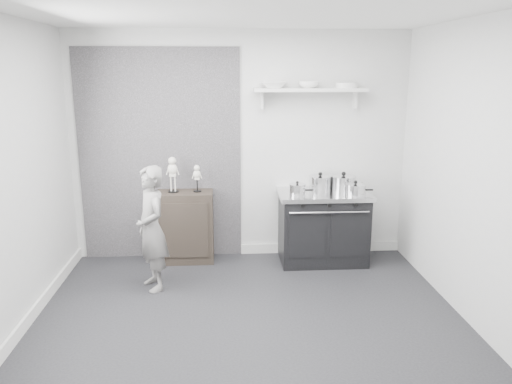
% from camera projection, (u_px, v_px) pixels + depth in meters
% --- Properties ---
extents(ground, '(4.00, 4.00, 0.00)m').
position_uv_depth(ground, '(249.00, 324.00, 4.53)').
color(ground, black).
rests_on(ground, ground).
extents(room_shell, '(4.02, 3.62, 2.71)m').
position_uv_depth(room_shell, '(237.00, 142.00, 4.28)').
color(room_shell, silver).
rests_on(room_shell, ground).
extents(wall_shelf, '(1.30, 0.26, 0.24)m').
position_uv_depth(wall_shelf, '(310.00, 91.00, 5.73)').
color(wall_shelf, silver).
rests_on(wall_shelf, room_shell).
extents(stove, '(1.06, 0.66, 0.85)m').
position_uv_depth(stove, '(323.00, 227.00, 5.92)').
color(stove, black).
rests_on(stove, ground).
extents(side_cabinet, '(0.65, 0.38, 0.85)m').
position_uv_depth(side_cabinet, '(186.00, 226.00, 5.95)').
color(side_cabinet, black).
rests_on(side_cabinet, ground).
extents(child, '(0.49, 0.57, 1.31)m').
position_uv_depth(child, '(152.00, 229.00, 5.13)').
color(child, slate).
rests_on(child, ground).
extents(pot_front_left, '(0.28, 0.19, 0.16)m').
position_uv_depth(pot_front_left, '(297.00, 189.00, 5.68)').
color(pot_front_left, silver).
rests_on(pot_front_left, stove).
extents(pot_back_left, '(0.36, 0.27, 0.21)m').
position_uv_depth(pot_back_left, '(320.00, 183.00, 5.94)').
color(pot_back_left, silver).
rests_on(pot_back_left, stove).
extents(pot_back_right, '(0.38, 0.30, 0.22)m').
position_uv_depth(pot_back_right, '(343.00, 183.00, 5.93)').
color(pot_back_right, silver).
rests_on(pot_back_right, stove).
extents(pot_front_right, '(0.33, 0.24, 0.17)m').
position_uv_depth(pot_front_right, '(355.00, 189.00, 5.69)').
color(pot_front_right, silver).
rests_on(pot_front_right, stove).
extents(skeleton_full, '(0.13, 0.09, 0.48)m').
position_uv_depth(skeleton_full, '(173.00, 172.00, 5.78)').
color(skeleton_full, beige).
rests_on(skeleton_full, side_cabinet).
extents(skeleton_torso, '(0.10, 0.07, 0.36)m').
position_uv_depth(skeleton_torso, '(197.00, 177.00, 5.81)').
color(skeleton_torso, beige).
rests_on(skeleton_torso, side_cabinet).
extents(bowl_large, '(0.30, 0.30, 0.07)m').
position_uv_depth(bowl_large, '(274.00, 85.00, 5.68)').
color(bowl_large, white).
rests_on(bowl_large, wall_shelf).
extents(bowl_small, '(0.24, 0.24, 0.07)m').
position_uv_depth(bowl_small, '(309.00, 85.00, 5.71)').
color(bowl_small, white).
rests_on(bowl_small, wall_shelf).
extents(plate_stack, '(0.26, 0.26, 0.06)m').
position_uv_depth(plate_stack, '(347.00, 85.00, 5.74)').
color(plate_stack, silver).
rests_on(plate_stack, wall_shelf).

